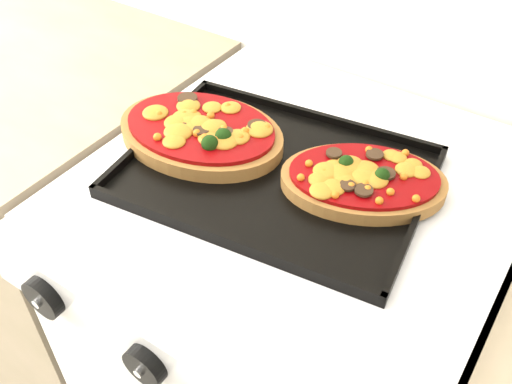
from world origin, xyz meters
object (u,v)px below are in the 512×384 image
Objects in this scene: stove at (291,353)px; pizza_left at (201,130)px; pizza_right at (363,179)px; baking_tray at (276,171)px.

pizza_left is (-0.17, -0.02, 0.48)m from stove.
stove is at bearing 7.66° from pizza_left.
pizza_right reaches higher than stove.
baking_tray reaches higher than stove.
baking_tray is at bearing -145.90° from stove.
pizza_left is at bearing -172.34° from stove.
stove is 0.49m from pizza_right.
baking_tray is at bearing -161.49° from pizza_right.
stove is 2.20× the size of baking_tray.
pizza_right reaches higher than baking_tray.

